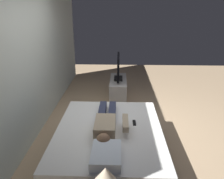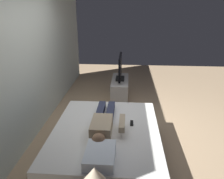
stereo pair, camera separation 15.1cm
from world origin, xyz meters
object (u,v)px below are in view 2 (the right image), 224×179
(person, at_px, (104,123))
(lamp, at_px, (95,176))
(remote, at_px, (132,123))
(tv_stand, at_px, (120,89))
(tv, at_px, (120,68))
(bed, at_px, (106,145))
(pillow, at_px, (100,155))

(person, xyz_separation_m, lamp, (-1.33, -0.07, 0.23))
(person, distance_m, remote, 0.44)
(person, relative_size, remote, 8.40)
(tv_stand, height_order, lamp, lamp)
(person, height_order, remote, person)
(remote, relative_size, lamp, 0.36)
(lamp, bearing_deg, tv, -1.18)
(remote, height_order, tv_stand, remote)
(lamp, bearing_deg, bed, 1.46)
(pillow, xyz_separation_m, lamp, (-0.62, -0.03, 0.25))
(bed, bearing_deg, tv, -2.60)
(bed, bearing_deg, lamp, -178.54)
(bed, distance_m, remote, 0.50)
(person, relative_size, tv, 1.43)
(person, height_order, tv, tv)
(bed, height_order, pillow, pillow)
(tv_stand, bearing_deg, pillow, 177.98)
(bed, distance_m, pillow, 0.76)
(bed, bearing_deg, person, 50.02)
(person, height_order, lamp, lamp)
(pillow, height_order, remote, pillow)
(tv_stand, bearing_deg, person, 176.55)
(pillow, relative_size, lamp, 1.14)
(tv, bearing_deg, pillow, 177.98)
(remote, distance_m, tv_stand, 2.27)
(pillow, xyz_separation_m, person, (0.71, 0.03, 0.02))
(person, bearing_deg, tv_stand, -3.45)
(tv_stand, distance_m, lamp, 3.77)
(pillow, bearing_deg, bed, 0.00)
(pillow, xyz_separation_m, remote, (0.86, -0.37, -0.05))
(pillow, relative_size, person, 0.38)
(tv_stand, distance_m, tv, 0.53)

